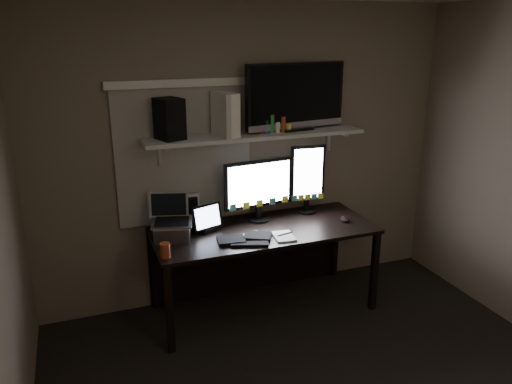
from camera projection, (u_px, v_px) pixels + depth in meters
name	position (u px, v px, depth m)	size (l,w,h in m)	color
back_wall	(248.00, 156.00, 4.23)	(3.60, 3.60, 0.00)	#726252
window_blinds	(185.00, 156.00, 4.02)	(1.10, 0.02, 1.10)	#B0AA9E
desk	(259.00, 243.00, 4.22)	(1.80, 0.75, 0.73)	black
wall_shelf	(255.00, 135.00, 4.00)	(1.80, 0.35, 0.03)	beige
monitor_landscape	(259.00, 190.00, 4.16)	(0.61, 0.06, 0.54)	black
monitor_portrait	(307.00, 179.00, 4.33)	(0.31, 0.06, 0.61)	black
keyboard	(245.00, 238.00, 3.83)	(0.43, 0.17, 0.03)	black
mouse	(345.00, 219.00, 4.20)	(0.06, 0.10, 0.04)	black
notepad	(284.00, 236.00, 3.89)	(0.15, 0.22, 0.01)	white
tablet	(207.00, 218.00, 3.96)	(0.26, 0.11, 0.23)	black
file_sorter	(185.00, 210.00, 4.09)	(0.21, 0.09, 0.26)	black
laptop	(172.00, 218.00, 3.80)	(0.30, 0.25, 0.34)	#A9A9AE
cup	(165.00, 250.00, 3.53)	(0.07, 0.07, 0.11)	#973A1B
sticky_notes	(248.00, 237.00, 3.89)	(0.29, 0.21, 0.00)	#F2FD44
tv	(296.00, 97.00, 4.05)	(0.90, 0.16, 0.54)	black
game_console	(225.00, 114.00, 3.86)	(0.09, 0.28, 0.34)	silver
speaker	(169.00, 119.00, 3.73)	(0.17, 0.21, 0.31)	black
bottles	(275.00, 123.00, 3.99)	(0.24, 0.05, 0.15)	#A50F0C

